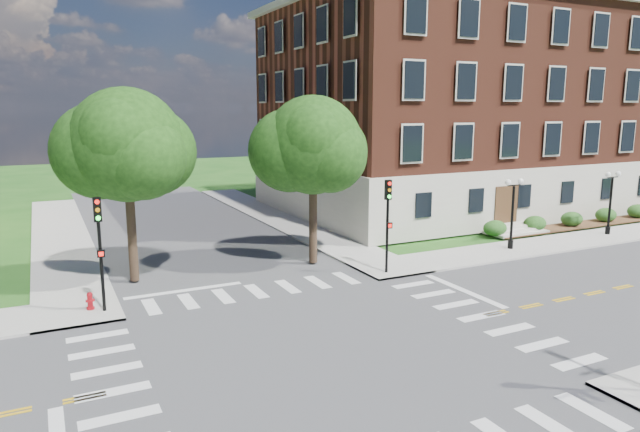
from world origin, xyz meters
name	(u,v)px	position (x,y,z in m)	size (l,w,h in m)	color
ground	(326,349)	(0.00, 0.00, 0.00)	(160.00, 160.00, 0.00)	#1A4B15
road_ew	(326,349)	(0.00, 0.00, 0.01)	(90.00, 12.00, 0.01)	#3D3D3F
road_ns	(326,348)	(0.00, 0.00, 0.01)	(12.00, 90.00, 0.01)	#3D3D3F
sidewalk_ne	(421,228)	(15.38, 15.38, 0.06)	(34.00, 34.00, 0.12)	#9E9B93
crosswalk_east	(481,317)	(7.20, 0.00, 0.00)	(2.20, 10.20, 0.02)	silver
stop_bar_east	(463,291)	(8.80, 3.00, 0.00)	(0.40, 5.50, 0.00)	silver
main_building	(460,110)	(24.00, 21.99, 8.34)	(30.60, 22.40, 16.50)	#BBB5A5
shrub_row	(588,226)	(27.00, 10.80, 0.00)	(18.00, 2.00, 1.30)	#204617
tree_c	(126,145)	(-4.88, 11.18, 6.73)	(5.40, 5.40, 9.34)	black
tree_d	(313,145)	(4.46, 10.33, 6.51)	(5.25, 5.25, 9.04)	black
traffic_signal_ne	(388,214)	(7.00, 6.87, 3.19)	(0.35, 0.40, 4.80)	black
traffic_signal_nw	(100,239)	(-6.68, 7.27, 3.19)	(0.33, 0.37, 4.80)	black
twin_lamp_west	(513,209)	(16.50, 7.86, 2.52)	(1.36, 0.36, 4.23)	black
twin_lamp_east	(611,199)	(25.34, 7.98, 2.52)	(1.36, 0.36, 4.23)	black
fire_hydrant	(90,301)	(-7.20, 7.72, 0.46)	(0.35, 0.35, 0.75)	#A40C14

